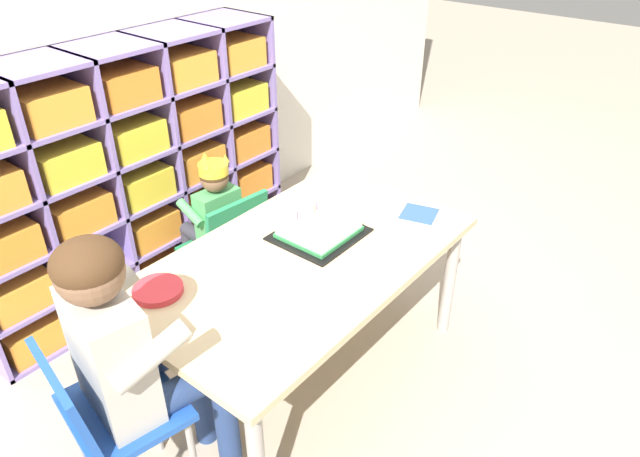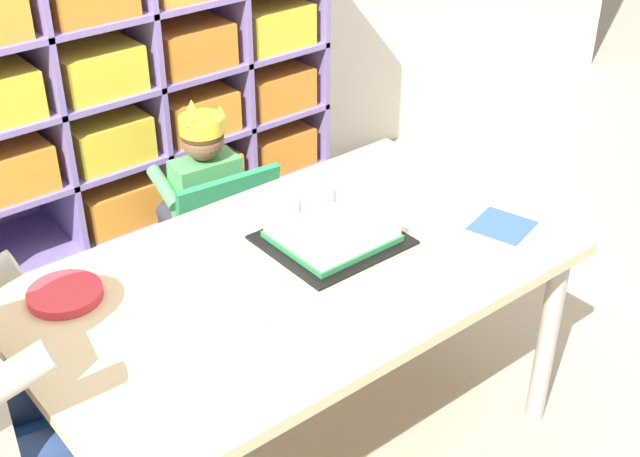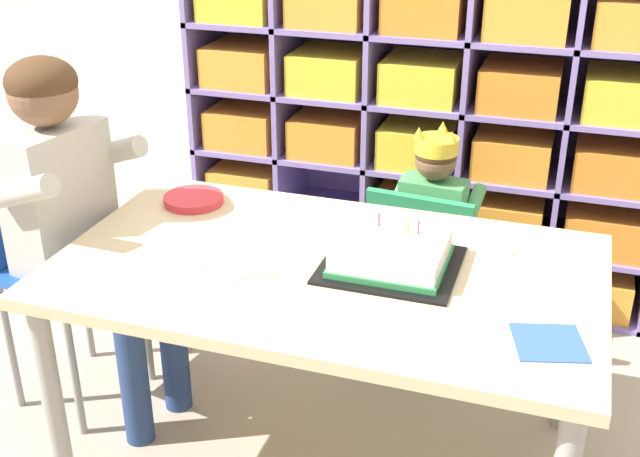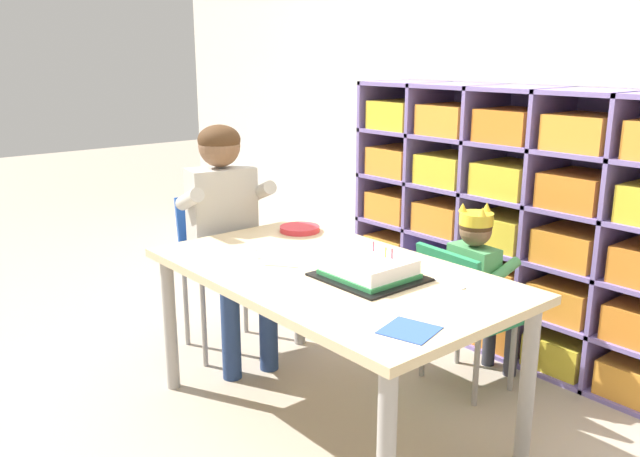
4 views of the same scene
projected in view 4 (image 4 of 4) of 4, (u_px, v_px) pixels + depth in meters
The scene contains 14 objects.
ground at pixel (331, 419), 2.61m from camera, with size 16.00×16.00×0.00m, color tan.
classroom_back_wall at pixel (550, 65), 3.11m from camera, with size 6.45×0.10×2.69m, color silver.
storage_cubby_shelf at pixel (512, 225), 3.13m from camera, with size 1.76×0.37×1.25m.
activity_table at pixel (331, 287), 2.47m from camera, with size 1.39×0.82×0.62m.
classroom_chair_blue at pixel (460, 307), 2.77m from camera, with size 0.40×0.34×0.63m.
child_with_crown at pixel (480, 274), 2.80m from camera, with size 0.31×0.31×0.80m.
classroom_chair_adult_side at pixel (220, 253), 3.16m from camera, with size 0.41×0.43×0.74m.
adult_helper_seated at pixel (227, 216), 3.01m from camera, with size 0.46×0.44×1.09m.
birthday_cake_on_tray at pixel (369, 270), 2.35m from camera, with size 0.34×0.31×0.11m.
paper_plate_stack at pixel (300, 229), 2.97m from camera, with size 0.18×0.18×0.02m, color #DB333D.
paper_napkin_square at pixel (409, 330), 1.91m from camera, with size 0.15×0.15×0.00m, color #3356B7.
fork_at_table_front_edge at pixel (284, 266), 2.49m from camera, with size 0.10×0.09×0.00m.
fork_beside_plate_stack at pixel (255, 253), 2.65m from camera, with size 0.13×0.07×0.00m.
fork_near_cake_tray at pixel (450, 284), 2.29m from camera, with size 0.14×0.02×0.00m.
Camera 4 is at (1.75, -1.53, 1.40)m, focal length 37.07 mm.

